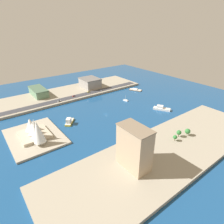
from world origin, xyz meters
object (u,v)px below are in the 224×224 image
Objects in this scene: van_white at (59,101)px; terminal_long_green at (38,92)px; pickup_red at (74,96)px; barge_flat_brown at (135,90)px; sedan_silver at (102,90)px; taxi_yellow_cab at (89,92)px; carpark_squat_concrete at (90,83)px; apartment_midrise_tan at (134,148)px; opera_landmark at (34,129)px; ferry_white_commuter at (162,108)px; traffic_light_waterfront at (59,99)px; ferry_yellow_fast at (69,121)px; sailboat_small_white at (126,100)px.

terminal_long_green is at bearing 18.15° from van_white.
terminal_long_green reaches higher than pickup_red.
barge_flat_brown is 5.01× the size of sedan_silver.
terminal_long_green is 78.32m from taxi_yellow_cab.
carpark_squat_concrete is 51.28m from pickup_red.
opera_landmark is at bearing 28.15° from apartment_midrise_tan.
taxi_yellow_cab is at bearing -54.00° from opera_landmark.
pickup_red is (-38.42, -40.87, -4.78)m from terminal_long_green.
traffic_light_waterfront is (101.49, 102.04, 5.31)m from ferry_white_commuter.
opera_landmark reaches higher than carpark_squat_concrete.
traffic_light_waterfront is at bearing -2.35° from apartment_midrise_tan.
terminal_long_green is at bearing 46.77° from pickup_red.
opera_landmark is (-72.36, 56.48, 7.18)m from van_white.
carpark_squat_concrete is 0.81× the size of opera_landmark.
sedan_silver is 0.69× the size of traffic_light_waterfront.
taxi_yellow_cab is 1.09× the size of sedan_silver.
traffic_light_waterfront is at bearing 80.50° from barge_flat_brown.
opera_landmark reaches higher than taxi_yellow_cab.
opera_landmark reaches higher than ferry_yellow_fast.
sedan_silver is at bearing -54.77° from ferry_yellow_fast.
opera_landmark is (-9.31, 41.77, 8.66)m from ferry_yellow_fast.
barge_flat_brown is 84.34m from ferry_white_commuter.
van_white reaches higher than sedan_silver.
terminal_long_green reaches higher than taxi_yellow_cab.
taxi_yellow_cab is 56.34m from traffic_light_waterfront.
sailboat_small_white is at bearing 18.37° from ferry_white_commuter.
van_white is (63.05, -14.71, 1.47)m from ferry_yellow_fast.
carpark_squat_concrete reaches higher than sedan_silver.
opera_landmark reaches higher than traffic_light_waterfront.
sailboat_small_white is 0.24× the size of terminal_long_green.
traffic_light_waterfront is at bearing 108.26° from pickup_red.
ferry_white_commuter is at bearing -60.94° from apartment_midrise_tan.
ferry_white_commuter reaches higher than sedan_silver.
carpark_squat_concrete is (134.47, 30.59, 8.90)m from ferry_white_commuter.
ferry_yellow_fast is 99.56m from taxi_yellow_cab.
sailboat_small_white is 2.10× the size of taxi_yellow_cab.
sedan_silver is at bearing -95.44° from pickup_red.
barge_flat_brown is at bearing -106.57° from pickup_red.
traffic_light_waterfront is (-8.83, 26.76, 3.40)m from pickup_red.
opera_landmark is at bearing 133.52° from pickup_red.
apartment_midrise_tan is at bearing 158.16° from carpark_squat_concrete.
sailboat_small_white is 65.77m from taxi_yellow_cab.
apartment_midrise_tan reaches higher than ferry_white_commuter.
sedan_silver is (-28.94, -5.62, -7.04)m from carpark_squat_concrete.
apartment_midrise_tan reaches higher than taxi_yellow_cab.
terminal_long_green is 86.77m from carpark_squat_concrete.
carpark_squat_concrete reaches higher than sailboat_small_white.
ferry_yellow_fast is 62.26m from traffic_light_waterfront.
van_white is at bearing 79.32° from barge_flat_brown.
carpark_squat_concrete is at bearing -66.84° from van_white.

